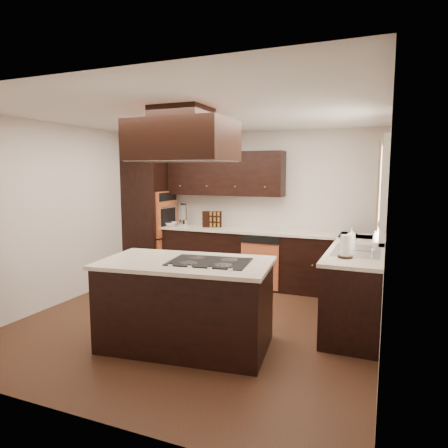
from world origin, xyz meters
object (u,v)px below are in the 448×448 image
at_px(range_hood, 182,141).
at_px(spice_rack, 212,219).
at_px(oven_column, 150,216).
at_px(island, 186,305).

xyz_separation_m(range_hood, spice_rack, (-0.70, 2.34, -1.11)).
bearing_deg(oven_column, range_hood, -50.26).
bearing_deg(spice_rack, oven_column, 159.66).
distance_m(oven_column, island, 3.14).
height_order(island, range_hood, range_hood).
bearing_deg(spice_rack, island, -96.64).
height_order(oven_column, island, oven_column).
relative_size(island, range_hood, 1.62).
bearing_deg(island, oven_column, 122.60).
xyz_separation_m(oven_column, spice_rack, (1.17, 0.08, -0.01)).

